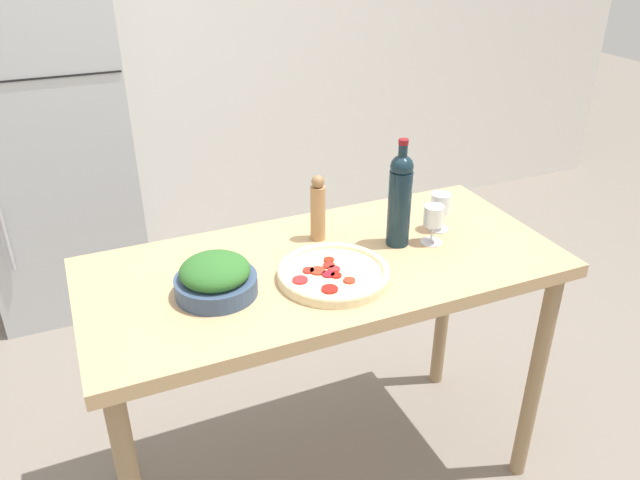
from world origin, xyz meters
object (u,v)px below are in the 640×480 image
(wine_glass_near, at_px, (433,218))
(pepper_mill, at_px, (318,209))
(homemade_pizza, at_px, (333,273))
(refrigerator, at_px, (49,143))
(wine_glass_far, at_px, (440,206))
(salad_bowl, at_px, (216,278))
(wine_bottle, at_px, (400,198))

(wine_glass_near, distance_m, pepper_mill, 0.38)
(pepper_mill, distance_m, homemade_pizza, 0.27)
(refrigerator, bearing_deg, homemade_pizza, -68.02)
(homemade_pizza, bearing_deg, wine_glass_near, 11.07)
(wine_glass_near, distance_m, wine_glass_far, 0.10)
(wine_glass_far, distance_m, salad_bowl, 0.81)
(wine_glass_near, bearing_deg, salad_bowl, -178.50)
(wine_glass_near, relative_size, salad_bowl, 0.56)
(wine_bottle, height_order, salad_bowl, wine_bottle)
(pepper_mill, bearing_deg, wine_glass_near, -27.83)
(homemade_pizza, bearing_deg, wine_bottle, 22.26)
(refrigerator, distance_m, wine_bottle, 1.98)
(refrigerator, distance_m, homemade_pizza, 1.95)
(pepper_mill, height_order, homemade_pizza, pepper_mill)
(pepper_mill, bearing_deg, wine_bottle, -31.07)
(wine_glass_near, bearing_deg, refrigerator, 122.88)
(homemade_pizza, bearing_deg, salad_bowl, 170.50)
(salad_bowl, distance_m, homemade_pizza, 0.35)
(wine_glass_far, xyz_separation_m, homemade_pizza, (-0.46, -0.15, -0.07))
(wine_glass_far, height_order, pepper_mill, pepper_mill)
(wine_glass_far, relative_size, salad_bowl, 0.56)
(refrigerator, relative_size, homemade_pizza, 5.20)
(refrigerator, distance_m, wine_glass_far, 2.05)
(wine_glass_near, bearing_deg, wine_bottle, 159.67)
(wine_glass_near, xyz_separation_m, homemade_pizza, (-0.39, -0.08, -0.07))
(wine_bottle, height_order, homemade_pizza, wine_bottle)
(refrigerator, distance_m, wine_glass_near, 2.07)
(homemade_pizza, bearing_deg, pepper_mill, 77.03)
(refrigerator, xyz_separation_m, homemade_pizza, (0.73, -1.81, 0.07))
(pepper_mill, distance_m, salad_bowl, 0.45)
(wine_bottle, xyz_separation_m, pepper_mill, (-0.23, 0.14, -0.06))
(refrigerator, height_order, wine_glass_far, refrigerator)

